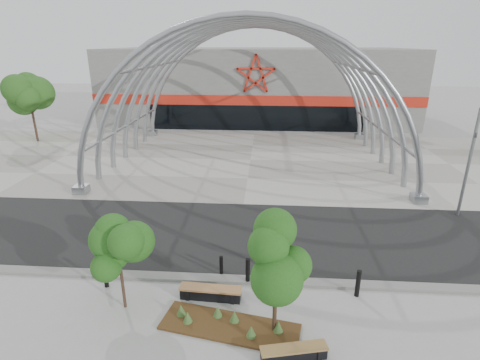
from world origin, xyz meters
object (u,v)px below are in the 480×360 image
street_tree_1 (277,254)px  bench_0 (211,293)px  signal_pole (469,162)px  bollard_2 (271,258)px  street_tree_0 (118,248)px  bench_1 (294,353)px

street_tree_1 → bench_0: 3.76m
signal_pole → bench_0: (-12.15, -7.80, -2.76)m
bench_0 → bollard_2: (2.17, 2.02, 0.29)m
signal_pole → bollard_2: (-9.97, -5.78, -2.47)m
bollard_2 → signal_pole: bearing=30.1°
bollard_2 → street_tree_0: bearing=-152.3°
street_tree_1 → bench_0: size_ratio=1.77×
street_tree_0 → bench_1: bearing=-18.2°
bench_1 → bench_0: bearing=137.9°
signal_pole → street_tree_0: bearing=-150.7°
signal_pole → bench_0: 14.70m
bench_0 → street_tree_1: bearing=-33.3°
street_tree_1 → bollard_2: size_ratio=3.81×
street_tree_0 → bench_0: (2.92, 0.65, -2.11)m
street_tree_1 → bench_1: bearing=-62.4°
signal_pole → bench_0: signal_pole is taller
bench_1 → bollard_2: bollard_2 is taller
street_tree_1 → bench_0: street_tree_1 is taller
signal_pole → street_tree_0: signal_pole is taller
street_tree_0 → bench_0: size_ratio=1.45×
signal_pole → street_tree_0: (-15.06, -8.45, -0.65)m
bollard_2 → bench_0: bearing=-137.1°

